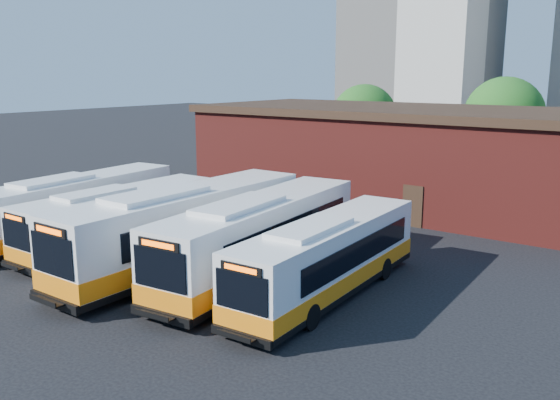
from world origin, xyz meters
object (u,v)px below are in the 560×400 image
Objects in this scene: bus_farwest at (77,208)px; bus_west at (119,220)px; bus_midwest at (185,231)px; bus_mideast at (260,240)px; transit_worker at (231,298)px; bus_east at (328,261)px.

bus_farwest is 1.10× the size of bus_west.
bus_mideast is at bearing 17.42° from bus_midwest.
bus_farwest is 3.44m from bus_west.
bus_farwest is at bearing 95.82° from transit_worker.
bus_mideast is 3.54m from bus_east.
bus_farwest is at bearing 179.67° from bus_west.
bus_west is 0.83× the size of bus_midwest.
bus_mideast is (8.41, 0.77, 0.21)m from bus_west.
bus_farwest is 0.91× the size of bus_midwest.
transit_worker is (10.56, -3.60, -0.52)m from bus_west.
bus_east is (6.95, 0.88, -0.27)m from bus_midwest.
bus_west is 11.96m from bus_east.
transit_worker is (2.15, -4.37, -0.73)m from bus_mideast.
transit_worker is at bearing -30.73° from bus_midwest.
bus_midwest is at bearing -4.01° from bus_west.
bus_midwest is at bearing 79.71° from transit_worker.
bus_farwest is at bearing 177.66° from bus_midwest.
bus_midwest is 7.81× the size of transit_worker.
bus_midwest reaches higher than bus_east.
transit_worker is at bearing -19.20° from bus_west.
bus_midwest is at bearing -175.48° from bus_east.
bus_mideast reaches higher than bus_west.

